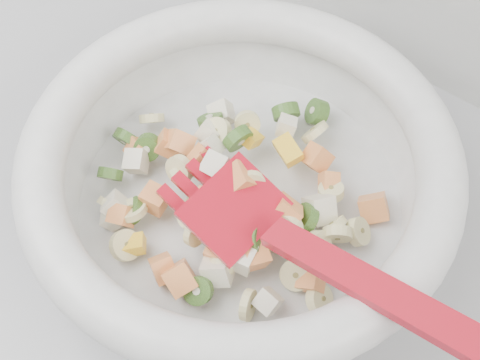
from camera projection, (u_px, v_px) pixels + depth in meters
The scene contains 1 object.
mixing_bowl at pixel (240, 175), 0.55m from camera, with size 0.47×0.36×0.14m.
Camera 1 is at (0.23, 1.25, 1.41)m, focal length 50.00 mm.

